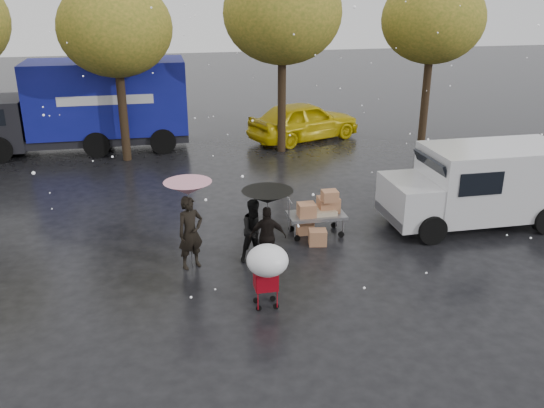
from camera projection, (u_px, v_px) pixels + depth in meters
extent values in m
plane|color=black|center=(270.00, 272.00, 13.38)|extent=(90.00, 90.00, 0.00)
imported|color=black|center=(190.00, 233.00, 13.33)|extent=(0.76, 0.65, 1.76)
imported|color=black|center=(255.00, 230.00, 13.69)|extent=(0.87, 0.75, 1.56)
imported|color=black|center=(268.00, 237.00, 13.44)|extent=(0.91, 0.48, 1.48)
cylinder|color=#4C4C4C|center=(190.00, 228.00, 13.29)|extent=(0.02, 0.02, 1.98)
cone|color=#CF5579|center=(188.00, 188.00, 12.93)|extent=(1.09, 1.09, 0.30)
sphere|color=#4C4C4C|center=(188.00, 187.00, 12.92)|extent=(0.06, 0.06, 0.06)
cylinder|color=#4C4C4C|center=(268.00, 232.00, 13.40)|extent=(0.02, 0.02, 1.74)
cone|color=black|center=(267.00, 197.00, 13.08)|extent=(1.19, 1.19, 0.30)
sphere|color=#4C4C4C|center=(267.00, 196.00, 13.07)|extent=(0.06, 0.06, 0.06)
cube|color=slate|center=(316.00, 215.00, 15.19)|extent=(1.50, 0.80, 0.08)
cylinder|color=slate|center=(289.00, 209.00, 14.96)|extent=(0.04, 0.04, 0.60)
cube|color=#9C6244|center=(328.00, 204.00, 15.26)|extent=(0.55, 0.45, 0.40)
cube|color=#9C6244|center=(307.00, 210.00, 14.97)|extent=(0.45, 0.40, 0.35)
cube|color=#9C6244|center=(330.00, 196.00, 14.90)|extent=(0.40, 0.35, 0.28)
cube|color=tan|center=(318.00, 212.00, 15.17)|extent=(0.90, 0.55, 0.12)
cylinder|color=black|center=(297.00, 238.00, 14.96)|extent=(0.16, 0.05, 0.16)
cylinder|color=black|center=(291.00, 229.00, 15.54)|extent=(0.16, 0.05, 0.16)
cylinder|color=black|center=(341.00, 234.00, 15.18)|extent=(0.16, 0.05, 0.16)
cylinder|color=black|center=(334.00, 225.00, 15.77)|extent=(0.16, 0.05, 0.16)
cube|color=#9F0915|center=(266.00, 278.00, 11.75)|extent=(0.47, 0.41, 0.45)
cylinder|color=#9F0915|center=(268.00, 266.00, 11.45)|extent=(0.42, 0.02, 0.02)
cylinder|color=#4C4C4C|center=(268.00, 269.00, 11.47)|extent=(0.02, 0.02, 0.60)
ellipsoid|color=white|center=(267.00, 260.00, 11.40)|extent=(0.84, 0.84, 0.63)
cylinder|color=black|center=(259.00, 308.00, 11.79)|extent=(0.12, 0.04, 0.12)
cylinder|color=black|center=(256.00, 300.00, 12.08)|extent=(0.12, 0.04, 0.12)
cylinder|color=black|center=(276.00, 306.00, 11.85)|extent=(0.12, 0.04, 0.12)
cylinder|color=black|center=(273.00, 299.00, 12.15)|extent=(0.12, 0.04, 0.12)
cube|color=silver|center=(494.00, 180.00, 15.70)|extent=(3.80, 2.00, 1.90)
cube|color=silver|center=(410.00, 200.00, 15.39)|extent=(1.20, 1.95, 1.10)
cube|color=black|center=(433.00, 169.00, 15.19)|extent=(0.37, 1.70, 0.67)
cube|color=slate|center=(390.00, 216.00, 15.43)|extent=(0.12, 1.90, 0.25)
cylinder|color=black|center=(432.00, 230.00, 14.73)|extent=(0.76, 0.28, 0.76)
cylinder|color=black|center=(401.00, 203.00, 16.47)|extent=(0.76, 0.28, 0.76)
cylinder|color=black|center=(505.00, 195.00, 17.09)|extent=(0.76, 0.28, 0.76)
cube|color=navy|center=(108.00, 97.00, 22.55)|extent=(6.00, 2.50, 2.80)
cube|color=black|center=(86.00, 137.00, 22.92)|extent=(8.00, 2.30, 0.35)
cube|color=silver|center=(105.00, 100.00, 21.37)|extent=(3.50, 0.03, 0.35)
cylinder|color=black|center=(12.00, 135.00, 23.43)|extent=(1.00, 0.30, 1.00)
cylinder|color=black|center=(163.00, 141.00, 22.46)|extent=(1.00, 0.30, 1.00)
cylinder|color=black|center=(162.00, 128.00, 24.56)|extent=(1.00, 0.30, 1.00)
cube|color=#9C6244|center=(318.00, 237.00, 14.72)|extent=(0.50, 0.43, 0.40)
cube|color=#9C6244|center=(304.00, 227.00, 15.39)|extent=(0.48, 0.38, 0.36)
imported|color=#D6B90B|center=(304.00, 121.00, 24.30)|extent=(5.24, 3.58, 1.66)
cylinder|color=black|center=(122.00, 101.00, 21.05)|extent=(0.32, 0.32, 4.48)
ellipsoid|color=#495719|center=(115.00, 28.00, 20.12)|extent=(4.00, 4.00, 3.40)
cylinder|color=black|center=(282.00, 89.00, 22.10)|extent=(0.32, 0.32, 4.90)
ellipsoid|color=#495719|center=(282.00, 13.00, 21.09)|extent=(4.40, 4.40, 3.74)
cylinder|color=black|center=(426.00, 88.00, 23.28)|extent=(0.32, 0.32, 4.62)
ellipsoid|color=#495719|center=(433.00, 19.00, 22.33)|extent=(4.00, 4.00, 3.40)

